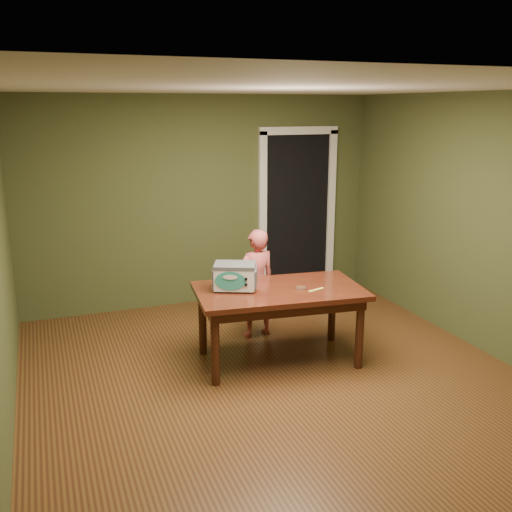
% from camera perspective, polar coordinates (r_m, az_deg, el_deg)
% --- Properties ---
extents(floor, '(5.00, 5.00, 0.00)m').
position_cam_1_polar(floor, '(5.32, 2.49, -12.69)').
color(floor, brown).
rests_on(floor, ground).
extents(room_shell, '(4.52, 5.02, 2.61)m').
position_cam_1_polar(room_shell, '(4.78, 2.72, 5.78)').
color(room_shell, '#3F4726').
rests_on(room_shell, ground).
extents(doorway, '(1.10, 0.66, 2.25)m').
position_cam_1_polar(doorway, '(7.92, 3.20, 4.57)').
color(doorway, black).
rests_on(doorway, ground).
extents(dining_table, '(1.69, 1.08, 0.75)m').
position_cam_1_polar(dining_table, '(5.54, 2.33, -4.25)').
color(dining_table, '#3C170D').
rests_on(dining_table, floor).
extents(toy_oven, '(0.48, 0.41, 0.26)m').
position_cam_1_polar(toy_oven, '(5.44, -2.12, -1.96)').
color(toy_oven, '#4C4F54').
rests_on(toy_oven, dining_table).
extents(baking_pan, '(0.10, 0.10, 0.02)m').
position_cam_1_polar(baking_pan, '(5.50, 4.50, -3.20)').
color(baking_pan, silver).
rests_on(baking_pan, dining_table).
extents(spatula, '(0.18, 0.08, 0.01)m').
position_cam_1_polar(spatula, '(5.48, 6.04, -3.37)').
color(spatula, '#F6E96A').
rests_on(spatula, dining_table).
extents(child, '(0.47, 0.34, 1.19)m').
position_cam_1_polar(child, '(6.17, 0.03, -2.75)').
color(child, '#C35051').
rests_on(child, floor).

